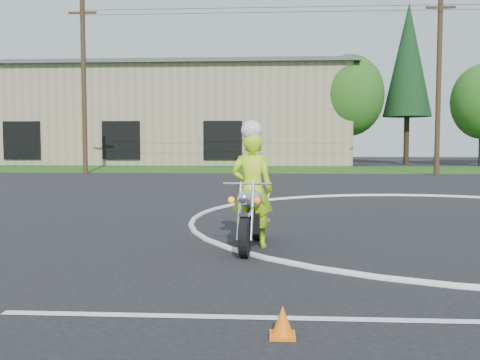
{
  "coord_description": "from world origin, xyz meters",
  "views": [
    {
      "loc": [
        -4.16,
        -9.4,
        1.81
      ],
      "look_at": [
        -4.77,
        0.69,
        1.1
      ],
      "focal_mm": 40.0,
      "sensor_mm": 36.0,
      "label": 1
    }
  ],
  "objects": [
    {
      "name": "primary_motorcycle",
      "position": [
        -4.51,
        -0.35,
        0.57
      ],
      "size": [
        0.79,
        2.25,
        1.18
      ],
      "rotation": [
        0.0,
        0.0,
        -0.09
      ],
      "color": "black",
      "rests_on": "ground"
    },
    {
      "name": "rider_primary_grp",
      "position": [
        -4.51,
        -0.21,
        1.06
      ],
      "size": [
        0.77,
        0.54,
        2.19
      ],
      "rotation": [
        0.0,
        0.0,
        -0.09
      ],
      "color": "#B5EB18",
      "rests_on": "ground"
    },
    {
      "name": "warehouse",
      "position": [
        -18.0,
        39.99,
        4.16
      ],
      "size": [
        41.0,
        17.0,
        8.3
      ],
      "color": "tan",
      "rests_on": "ground"
    },
    {
      "name": "grass_strip",
      "position": [
        0.0,
        27.0,
        0.01
      ],
      "size": [
        120.0,
        10.0,
        0.02
      ],
      "primitive_type": "cube",
      "color": "#1E4714",
      "rests_on": "ground"
    },
    {
      "name": "utility_poles",
      "position": [
        5.0,
        21.0,
        5.2
      ],
      "size": [
        41.6,
        1.12,
        10.0
      ],
      "color": "#473321",
      "rests_on": "ground"
    }
  ]
}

